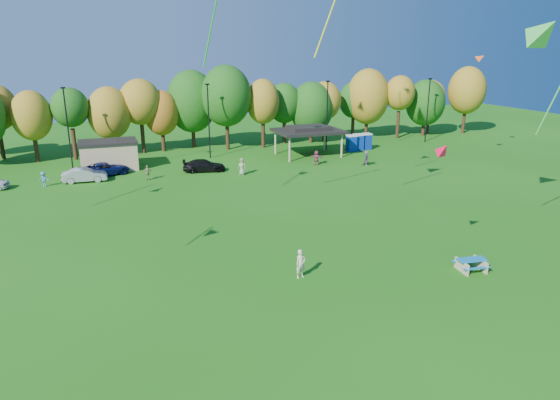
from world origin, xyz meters
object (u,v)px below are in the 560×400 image
object	(u,v)px
car_b	(85,175)
kite_flyer	(301,264)
picnic_table	(471,264)
car_c	(106,169)
porta_potties	(359,142)
car_d	(204,166)

from	to	relation	value
car_b	kite_flyer	bearing A→B (deg)	-154.04
picnic_table	car_c	bearing A→B (deg)	128.77
porta_potties	picnic_table	bearing A→B (deg)	-108.62
kite_flyer	car_b	world-z (taller)	kite_flyer
car_c	car_d	bearing A→B (deg)	-120.26
kite_flyer	car_c	distance (m)	32.11
car_b	car_d	xyz separation A→B (m)	(12.40, 0.19, -0.05)
car_b	car_d	distance (m)	12.40
picnic_table	kite_flyer	world-z (taller)	kite_flyer
kite_flyer	car_d	bearing A→B (deg)	78.17
porta_potties	car_d	xyz separation A→B (m)	(-22.02, -4.69, -0.42)
porta_potties	car_c	xyz separation A→B (m)	(-32.31, -2.67, -0.40)
kite_flyer	car_b	size ratio (longest dim) A/B	0.40
porta_potties	car_c	distance (m)	32.43
car_d	car_b	bearing A→B (deg)	100.87
porta_potties	car_b	world-z (taller)	porta_potties
porta_potties	car_c	size ratio (longest dim) A/B	0.75
kite_flyer	car_d	xyz separation A→B (m)	(0.29, 28.49, -0.21)
kite_flyer	car_d	world-z (taller)	kite_flyer
porta_potties	kite_flyer	xyz separation A→B (m)	(-22.32, -33.18, -0.21)
picnic_table	kite_flyer	xyz separation A→B (m)	(-10.20, 2.79, 0.44)
car_d	kite_flyer	bearing A→B (deg)	-170.59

